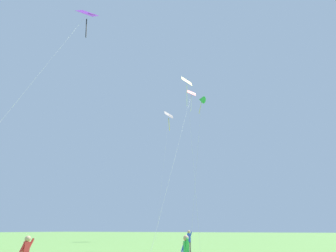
# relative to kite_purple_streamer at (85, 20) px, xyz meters

# --- Properties ---
(kite_purple_streamer) EXTENTS (3.14, 12.17, 24.63)m
(kite_purple_streamer) POSITION_rel_kite_purple_streamer_xyz_m (0.00, 0.00, 0.00)
(kite_purple_streamer) COLOR purple
(kite_purple_streamer) RESTS_ON ground_plane
(kite_black_large) EXTENTS (3.62, 11.57, 25.82)m
(kite_black_large) POSITION_rel_kite_purple_streamer_xyz_m (-4.84, 31.18, 1.07)
(kite_black_large) COLOR black
(kite_black_large) RESTS_ON ground_plane
(kite_red_high) EXTENTS (1.61, 11.14, 15.42)m
(kite_red_high) POSITION_rel_kite_purple_streamer_xyz_m (9.28, 5.94, -8.82)
(kite_red_high) COLOR red
(kite_red_high) RESTS_ON ground_plane
(kite_yellow_diamond) EXTENTS (3.23, 5.58, 20.76)m
(kite_yellow_diamond) POSITION_rel_kite_purple_streamer_xyz_m (6.68, 12.15, -3.74)
(kite_yellow_diamond) COLOR yellow
(kite_yellow_diamond) RESTS_ON ground_plane
(kite_green_small) EXTENTS (1.06, 5.12, 15.86)m
(kite_green_small) POSITION_rel_kite_purple_streamer_xyz_m (9.38, 9.39, -7.21)
(kite_green_small) COLOR green
(kite_green_small) RESTS_ON ground_plane
(person_foreground_watcher) EXTENTS (0.46, 0.45, 1.74)m
(person_foreground_watcher) POSITION_rel_kite_purple_streamer_xyz_m (9.19, 4.94, -21.49)
(person_foreground_watcher) COLOR #665B4C
(person_foreground_watcher) RESTS_ON ground_plane
(person_child_small) EXTENTS (0.32, 0.28, 1.16)m
(person_child_small) POSITION_rel_kite_purple_streamer_xyz_m (11.75, -2.45, -21.83)
(person_child_small) COLOR black
(person_child_small) RESTS_ON ground_plane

